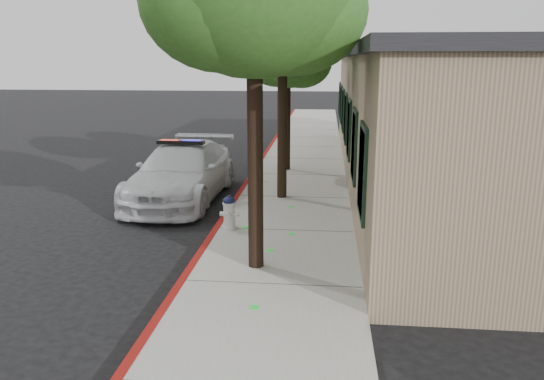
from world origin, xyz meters
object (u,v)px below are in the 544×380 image
at_px(fire_hydrant, 229,212).
at_px(street_tree_far, 288,57).
at_px(street_tree_mid, 283,30).
at_px(police_car, 182,172).
at_px(clapboard_building, 459,117).

distance_m(fire_hydrant, street_tree_far, 7.69).
xyz_separation_m(fire_hydrant, street_tree_mid, (0.95, 3.03, 4.10)).
bearing_deg(street_tree_far, police_car, -125.17).
xyz_separation_m(clapboard_building, street_tree_far, (-5.49, 0.81, 1.84)).
xyz_separation_m(police_car, street_tree_mid, (2.84, 0.05, 3.84)).
bearing_deg(clapboard_building, fire_hydrant, -136.40).
bearing_deg(clapboard_building, police_car, -159.64).
bearing_deg(street_tree_mid, street_tree_far, 91.82).
bearing_deg(street_tree_far, fire_hydrant, -96.94).
bearing_deg(police_car, street_tree_far, 56.61).
height_order(clapboard_building, street_tree_far, street_tree_far).
height_order(fire_hydrant, street_tree_far, street_tree_far).
xyz_separation_m(clapboard_building, street_tree_mid, (-5.37, -3.00, 2.51)).
distance_m(clapboard_building, fire_hydrant, 8.88).
xyz_separation_m(clapboard_building, police_car, (-8.21, -3.05, -1.33)).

